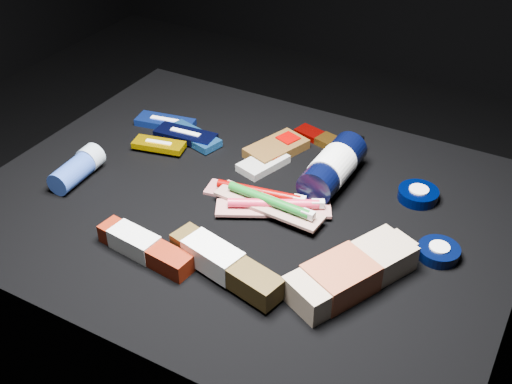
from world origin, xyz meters
The scene contains 19 objects.
ground centered at (0.00, 0.00, 0.00)m, with size 3.00×3.00×0.00m, color black.
cloth_table centered at (0.00, 0.00, 0.20)m, with size 0.98×0.78×0.40m, color black.
luna_bar_0 centered at (-0.30, 0.16, 0.41)m, with size 0.14×0.07×0.02m.
luna_bar_1 centered at (-0.21, 0.13, 0.41)m, with size 0.14×0.08×0.02m.
luna_bar_2 centered at (-0.22, 0.13, 0.41)m, with size 0.14×0.06×0.02m.
luna_bar_3 centered at (-0.25, 0.07, 0.41)m, with size 0.11×0.06×0.01m.
clif_bar_0 centered at (-0.03, 0.18, 0.41)m, with size 0.11×0.15×0.02m.
clif_bar_1 centered at (-0.03, 0.12, 0.41)m, with size 0.08×0.11×0.02m.
power_bar centered at (0.04, 0.26, 0.41)m, with size 0.13×0.07×0.02m.
lotion_bottle centered at (0.12, 0.13, 0.44)m, with size 0.07×0.23×0.07m.
cream_tin_upper centered at (0.28, 0.16, 0.41)m, with size 0.08×0.08×0.02m.
cream_tin_lower centered at (0.36, 0.02, 0.41)m, with size 0.07×0.07×0.02m.
bodywash_bottle centered at (0.25, -0.11, 0.42)m, with size 0.16×0.24×0.05m.
deodorant_stick centered at (-0.32, -0.10, 0.42)m, with size 0.06×0.12×0.05m.
toothbrush_pack_0 centered at (0.02, 0.02, 0.41)m, with size 0.21×0.08×0.02m.
toothbrush_pack_1 centered at (0.06, -0.01, 0.42)m, with size 0.21×0.14×0.02m.
toothbrush_pack_2 centered at (0.06, -0.01, 0.42)m, with size 0.21×0.06×0.02m.
toothpaste_carton_red centered at (-0.08, -0.21, 0.42)m, with size 0.19×0.06×0.04m.
toothpaste_carton_green centered at (0.06, -0.19, 0.43)m, with size 0.22×0.09×0.04m.
Camera 1 is at (0.48, -0.83, 1.12)m, focal length 45.00 mm.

